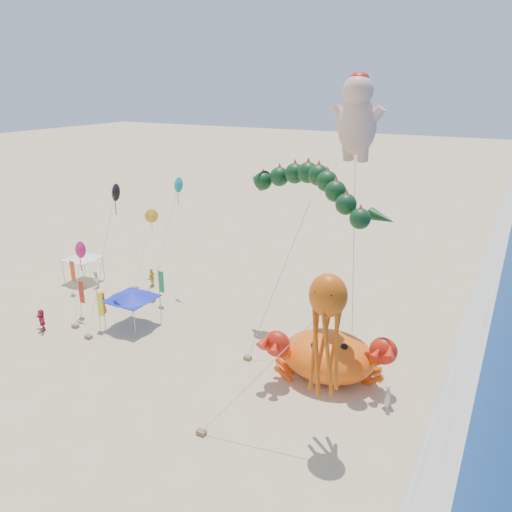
{
  "coord_description": "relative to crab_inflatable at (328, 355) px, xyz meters",
  "views": [
    {
      "loc": [
        13.56,
        -26.7,
        17.91
      ],
      "look_at": [
        -2.0,
        2.0,
        6.5
      ],
      "focal_mm": 35.0,
      "sensor_mm": 36.0,
      "label": 1
    }
  ],
  "objects": [
    {
      "name": "ground",
      "position": [
        -4.32,
        0.11,
        -1.56
      ],
      "size": [
        320.0,
        320.0,
        0.0
      ],
      "primitive_type": "plane",
      "color": "#D1B784",
      "rests_on": "ground"
    },
    {
      "name": "foam_strip",
      "position": [
        7.68,
        0.11,
        -1.56
      ],
      "size": [
        320.0,
        320.0,
        0.0
      ],
      "primitive_type": "plane",
      "color": "silver",
      "rests_on": "ground"
    },
    {
      "name": "crab_inflatable",
      "position": [
        0.0,
        0.0,
        0.0
      ],
      "size": [
        8.1,
        6.73,
        3.55
      ],
      "color": "#FF5B0D",
      "rests_on": "ground"
    },
    {
      "name": "dragon_kite",
      "position": [
        -3.21,
        3.58,
        9.46
      ],
      "size": [
        12.36,
        7.87,
        12.38
      ],
      "color": "black",
      "rests_on": "ground"
    },
    {
      "name": "cherub_kite",
      "position": [
        -0.87,
        5.74,
        14.33
      ],
      "size": [
        3.01,
        3.83,
        18.53
      ],
      "color": "#FFC49B",
      "rests_on": "ground"
    },
    {
      "name": "octopus_kite",
      "position": [
        1.75,
        -5.52,
        5.0
      ],
      "size": [
        6.87,
        4.06,
        9.27
      ],
      "color": "#D7550B",
      "rests_on": "ground"
    },
    {
      "name": "canopy_blue",
      "position": [
        -15.78,
        -0.41,
        0.88
      ],
      "size": [
        3.56,
        3.56,
        2.71
      ],
      "color": "gray",
      "rests_on": "ground"
    },
    {
      "name": "canopy_white",
      "position": [
        -26.14,
        4.4,
        0.88
      ],
      "size": [
        3.08,
        3.08,
        2.71
      ],
      "color": "gray",
      "rests_on": "ground"
    },
    {
      "name": "feather_flags",
      "position": [
        -19.68,
        0.55,
        0.45
      ],
      "size": [
        9.0,
        5.79,
        3.2
      ],
      "color": "gray",
      "rests_on": "ground"
    },
    {
      "name": "beachgoers",
      "position": [
        -16.46,
        0.07,
        -0.73
      ],
      "size": [
        28.98,
        11.93,
        1.78
      ],
      "color": "#1C58A7",
      "rests_on": "ground"
    },
    {
      "name": "small_kites",
      "position": [
        -18.89,
        3.61,
        5.46
      ],
      "size": [
        6.04,
        13.28,
        10.91
      ],
      "color": "#C4155B",
      "rests_on": "ground"
    }
  ]
}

